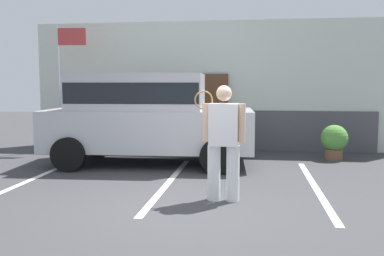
% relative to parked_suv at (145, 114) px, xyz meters
% --- Properties ---
extents(ground_plane, '(40.00, 40.00, 0.00)m').
position_rel_parked_suv_xyz_m(ground_plane, '(1.37, -3.21, -1.15)').
color(ground_plane, '#38383A').
extents(parking_stripe_0, '(0.12, 4.40, 0.01)m').
position_rel_parked_suv_xyz_m(parking_stripe_0, '(-1.77, -1.71, -1.14)').
color(parking_stripe_0, silver).
rests_on(parking_stripe_0, ground_plane).
extents(parking_stripe_1, '(0.12, 4.40, 0.01)m').
position_rel_parked_suv_xyz_m(parking_stripe_1, '(0.88, -1.71, -1.14)').
color(parking_stripe_1, silver).
rests_on(parking_stripe_1, ground_plane).
extents(parking_stripe_2, '(0.12, 4.40, 0.01)m').
position_rel_parked_suv_xyz_m(parking_stripe_2, '(3.52, -1.71, -1.14)').
color(parking_stripe_2, silver).
rests_on(parking_stripe_2, ground_plane).
extents(house_frontage, '(10.30, 0.40, 3.55)m').
position_rel_parked_suv_xyz_m(house_frontage, '(1.37, 2.54, 0.52)').
color(house_frontage, silver).
rests_on(house_frontage, ground_plane).
extents(parked_suv, '(4.70, 2.38, 2.05)m').
position_rel_parked_suv_xyz_m(parked_suv, '(0.00, 0.00, 0.00)').
color(parked_suv, '#B7B7BC').
rests_on(parked_suv, ground_plane).
extents(tennis_player_man, '(0.80, 0.30, 1.80)m').
position_rel_parked_suv_xyz_m(tennis_player_man, '(1.96, -2.82, -0.21)').
color(tennis_player_man, white).
rests_on(tennis_player_man, ground_plane).
extents(potted_plant_by_porch, '(0.64, 0.64, 0.84)m').
position_rel_parked_suv_xyz_m(potted_plant_by_porch, '(4.37, 1.17, -0.68)').
color(potted_plant_by_porch, brown).
rests_on(potted_plant_by_porch, ground_plane).
extents(flag_pole, '(0.80, 0.11, 3.36)m').
position_rel_parked_suv_xyz_m(flag_pole, '(-2.61, 1.59, 1.16)').
color(flag_pole, silver).
rests_on(flag_pole, ground_plane).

